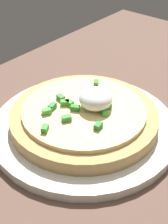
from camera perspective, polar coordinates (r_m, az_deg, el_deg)
dining_table at (r=49.73cm, az=12.10°, el=-7.20°), size 93.91×75.04×3.01cm
plate at (r=50.12cm, az=0.00°, el=-2.50°), size 28.10×28.10×1.39cm
pizza at (r=48.83cm, az=0.10°, el=-0.52°), size 22.18×22.18×5.69cm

